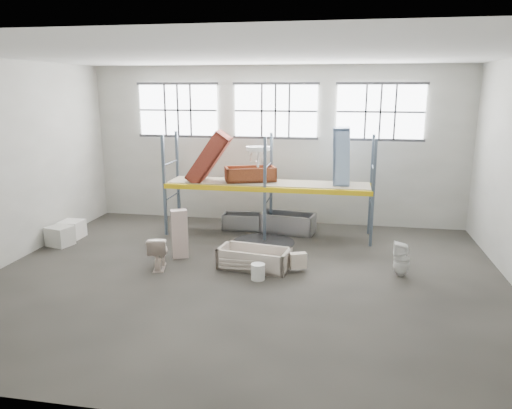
% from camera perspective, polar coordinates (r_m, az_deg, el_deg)
% --- Properties ---
extents(floor, '(12.00, 10.00, 0.10)m').
position_cam_1_polar(floor, '(11.43, -1.36, -8.85)').
color(floor, '#4A463F').
rests_on(floor, ground).
extents(ceiling, '(12.00, 10.00, 0.10)m').
position_cam_1_polar(ceiling, '(10.58, -1.52, 17.59)').
color(ceiling, silver).
rests_on(ceiling, ground).
extents(wall_back, '(12.00, 0.10, 5.00)m').
position_cam_1_polar(wall_back, '(15.64, 2.34, 6.96)').
color(wall_back, '#A6A59A').
rests_on(wall_back, ground).
extents(wall_front, '(12.00, 0.10, 5.00)m').
position_cam_1_polar(wall_front, '(5.99, -11.30, -4.36)').
color(wall_front, '#ABAA9E').
rests_on(wall_front, ground).
extents(wall_left, '(0.10, 10.00, 5.00)m').
position_cam_1_polar(wall_left, '(13.32, -27.92, 4.20)').
color(wall_left, '#B4B4A6').
rests_on(wall_left, ground).
extents(window_left, '(2.60, 0.04, 1.60)m').
position_cam_1_polar(window_left, '(16.20, -9.17, 10.93)').
color(window_left, white).
rests_on(window_left, wall_back).
extents(window_mid, '(2.60, 0.04, 1.60)m').
position_cam_1_polar(window_mid, '(15.44, 2.32, 10.97)').
color(window_mid, white).
rests_on(window_mid, wall_back).
extents(window_right, '(2.60, 0.04, 1.60)m').
position_cam_1_polar(window_right, '(15.33, 14.46, 10.54)').
color(window_right, white).
rests_on(window_right, wall_back).
extents(rack_upright_la, '(0.08, 0.08, 3.00)m').
position_cam_1_polar(rack_upright_la, '(14.48, -10.76, 2.18)').
color(rack_upright_la, slate).
rests_on(rack_upright_la, floor).
extents(rack_upright_lb, '(0.08, 0.08, 3.00)m').
position_cam_1_polar(rack_upright_lb, '(15.59, -9.20, 3.05)').
color(rack_upright_lb, slate).
rests_on(rack_upright_lb, floor).
extents(rack_upright_ma, '(0.08, 0.08, 3.00)m').
position_cam_1_polar(rack_upright_ma, '(13.70, 1.05, 1.77)').
color(rack_upright_ma, slate).
rests_on(rack_upright_ma, floor).
extents(rack_upright_mb, '(0.08, 0.08, 3.00)m').
position_cam_1_polar(rack_upright_mb, '(14.87, 1.79, 2.71)').
color(rack_upright_mb, slate).
rests_on(rack_upright_mb, floor).
extents(rack_upright_ra, '(0.08, 0.08, 3.00)m').
position_cam_1_polar(rack_upright_ra, '(13.56, 13.66, 1.25)').
color(rack_upright_ra, slate).
rests_on(rack_upright_ra, floor).
extents(rack_upright_rb, '(0.08, 0.08, 3.00)m').
position_cam_1_polar(rack_upright_rb, '(14.73, 13.42, 2.24)').
color(rack_upright_rb, slate).
rests_on(rack_upright_rb, floor).
extents(rack_beam_front, '(6.00, 0.10, 0.14)m').
position_cam_1_polar(rack_beam_front, '(13.70, 1.05, 1.77)').
color(rack_beam_front, yellow).
rests_on(rack_beam_front, floor).
extents(rack_beam_back, '(6.00, 0.10, 0.14)m').
position_cam_1_polar(rack_beam_back, '(14.87, 1.79, 2.71)').
color(rack_beam_back, yellow).
rests_on(rack_beam_back, floor).
extents(shelf_deck, '(5.90, 1.10, 0.03)m').
position_cam_1_polar(shelf_deck, '(14.27, 1.44, 2.57)').
color(shelf_deck, gray).
rests_on(shelf_deck, floor).
extents(wet_patch, '(1.80, 1.80, 0.00)m').
position_cam_1_polar(wet_patch, '(13.90, 0.89, -4.45)').
color(wet_patch, black).
rests_on(wet_patch, floor).
extents(bathtub_beige, '(1.82, 1.06, 0.50)m').
position_cam_1_polar(bathtub_beige, '(11.90, -0.21, -6.36)').
color(bathtub_beige, beige).
rests_on(bathtub_beige, floor).
extents(cistern_spare, '(0.44, 0.32, 0.38)m').
position_cam_1_polar(cistern_spare, '(11.70, 4.98, -6.61)').
color(cistern_spare, beige).
rests_on(cistern_spare, bathtub_beige).
extents(sink_in_tub, '(0.47, 0.47, 0.16)m').
position_cam_1_polar(sink_in_tub, '(11.77, 0.83, -7.06)').
color(sink_in_tub, beige).
rests_on(sink_in_tub, bathtub_beige).
extents(toilet_beige, '(0.64, 0.90, 0.83)m').
position_cam_1_polar(toilet_beige, '(12.08, -11.43, -5.51)').
color(toilet_beige, silver).
rests_on(toilet_beige, floor).
extents(cistern_tall, '(0.48, 0.41, 1.27)m').
position_cam_1_polar(cistern_tall, '(12.67, -9.01, -3.44)').
color(cistern_tall, beige).
rests_on(cistern_tall, floor).
extents(toilet_white, '(0.39, 0.38, 0.82)m').
position_cam_1_polar(toilet_white, '(11.88, 16.79, -6.19)').
color(toilet_white, white).
rests_on(toilet_white, floor).
extents(steel_tub_left, '(1.37, 0.68, 0.49)m').
position_cam_1_polar(steel_tub_left, '(15.09, -1.34, -2.01)').
color(steel_tub_left, '#AAADB2').
rests_on(steel_tub_left, floor).
extents(steel_tub_right, '(1.72, 1.01, 0.59)m').
position_cam_1_polar(steel_tub_right, '(14.79, 3.77, -2.17)').
color(steel_tub_right, '#B4B5BC').
rests_on(steel_tub_right, floor).
extents(rust_tub_flat, '(1.62, 1.16, 0.41)m').
position_cam_1_polar(rust_tub_flat, '(14.39, -0.67, 3.64)').
color(rust_tub_flat, brown).
rests_on(rust_tub_flat, shelf_deck).
extents(rust_tub_tilted, '(1.39, 0.87, 1.64)m').
position_cam_1_polar(rust_tub_tilted, '(14.41, -5.57, 5.51)').
color(rust_tub_tilted, brown).
rests_on(rust_tub_tilted, shelf_deck).
extents(sink_on_shelf, '(0.85, 0.75, 0.62)m').
position_cam_1_polar(sink_on_shelf, '(14.06, 0.22, 4.54)').
color(sink_on_shelf, white).
rests_on(sink_on_shelf, rust_tub_flat).
extents(blue_tub_upright, '(0.52, 0.77, 1.66)m').
position_cam_1_polar(blue_tub_upright, '(14.11, 10.05, 5.60)').
color(blue_tub_upright, '#8AA8D5').
rests_on(blue_tub_upright, shelf_deck).
extents(bucket, '(0.35, 0.35, 0.38)m').
position_cam_1_polar(bucket, '(11.24, 0.23, -7.93)').
color(bucket, white).
rests_on(bucket, floor).
extents(carton_near, '(0.75, 0.68, 0.54)m').
position_cam_1_polar(carton_near, '(14.63, -22.13, -3.45)').
color(carton_near, beige).
rests_on(carton_near, floor).
extents(carton_far, '(0.62, 0.62, 0.51)m').
position_cam_1_polar(carton_far, '(15.25, -20.88, -2.74)').
color(carton_far, white).
rests_on(carton_far, floor).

